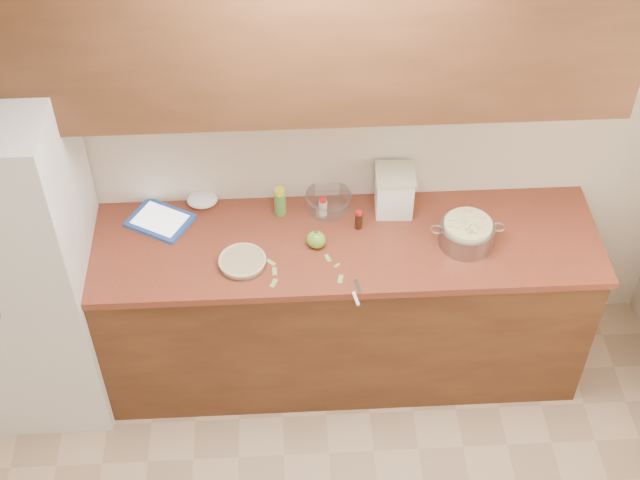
{
  "coord_description": "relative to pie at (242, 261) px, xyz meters",
  "views": [
    {
      "loc": [
        -0.17,
        -1.5,
        3.88
      ],
      "look_at": [
        -0.02,
        1.43,
        0.98
      ],
      "focal_mm": 50.0,
      "sensor_mm": 36.0,
      "label": 1
    }
  ],
  "objects": [
    {
      "name": "peel_b",
      "position": [
        0.14,
        -0.13,
        -0.02
      ],
      "size": [
        0.04,
        0.06,
        0.0
      ],
      "primitive_type": "cube",
      "rotation": [
        0.0,
        0.0,
        -1.98
      ],
      "color": "#89B357",
      "rests_on": "counter_run"
    },
    {
      "name": "peel_f",
      "position": [
        0.15,
        -0.05,
        -0.02
      ],
      "size": [
        0.02,
        0.05,
        0.0
      ],
      "primitive_type": "cube",
      "rotation": [
        0.0,
        0.0,
        -1.53
      ],
      "color": "#89B357",
      "rests_on": "counter_run"
    },
    {
      "name": "pie",
      "position": [
        0.0,
        0.0,
        0.0
      ],
      "size": [
        0.23,
        0.23,
        0.04
      ],
      "rotation": [
        0.0,
        0.0,
        -0.34
      ],
      "color": "silver",
      "rests_on": "counter_run"
    },
    {
      "name": "paper_towel",
      "position": [
        -0.2,
        0.42,
        0.01
      ],
      "size": [
        0.17,
        0.15,
        0.06
      ],
      "primitive_type": "ellipsoid",
      "rotation": [
        0.0,
        0.0,
        -0.18
      ],
      "color": "white",
      "rests_on": "counter_run"
    },
    {
      "name": "fridge",
      "position": [
        -1.06,
        0.09,
        -0.04
      ],
      "size": [
        0.7,
        0.7,
        1.8
      ],
      "primitive_type": "cube",
      "color": "silver",
      "rests_on": "ground"
    },
    {
      "name": "peel_e",
      "position": [
        0.43,
        -0.03,
        -0.02
      ],
      "size": [
        0.03,
        0.03,
        0.0
      ],
      "primitive_type": "cube",
      "rotation": [
        0.0,
        0.0,
        -2.43
      ],
      "color": "#89B357",
      "rests_on": "counter_run"
    },
    {
      "name": "counter_run",
      "position": [
        0.38,
        0.13,
        -0.48
      ],
      "size": [
        2.64,
        0.68,
        0.92
      ],
      "color": "brown",
      "rests_on": "ground"
    },
    {
      "name": "lemon_bottle",
      "position": [
        0.18,
        0.34,
        0.05
      ],
      "size": [
        0.06,
        0.06,
        0.15
      ],
      "rotation": [
        0.0,
        0.0,
        -0.14
      ],
      "color": "#4C8C38",
      "rests_on": "counter_run"
    },
    {
      "name": "peel_c",
      "position": [
        0.39,
        0.02,
        -0.02
      ],
      "size": [
        0.03,
        0.05,
        0.0
      ],
      "primitive_type": "cube",
      "rotation": [
        0.0,
        0.0,
        -1.24
      ],
      "color": "#89B357",
      "rests_on": "counter_run"
    },
    {
      "name": "mixing_bowl",
      "position": [
        0.42,
        0.37,
        0.03
      ],
      "size": [
        0.23,
        0.23,
        0.09
      ],
      "rotation": [
        0.0,
        0.0,
        0.16
      ],
      "color": "silver",
      "rests_on": "counter_run"
    },
    {
      "name": "paring_knife",
      "position": [
        0.51,
        -0.23,
        -0.01
      ],
      "size": [
        0.05,
        0.16,
        0.02
      ],
      "rotation": [
        0.0,
        0.0,
        0.2
      ],
      "color": "gray",
      "rests_on": "counter_run"
    },
    {
      "name": "peel_d",
      "position": [
        0.13,
        0.0,
        -0.02
      ],
      "size": [
        0.05,
        0.05,
        0.0
      ],
      "primitive_type": "cube",
      "rotation": [
        0.0,
        0.0,
        -0.79
      ],
      "color": "#89B357",
      "rests_on": "counter_run"
    },
    {
      "name": "flour_canister",
      "position": [
        0.73,
        0.34,
        0.1
      ],
      "size": [
        0.2,
        0.2,
        0.23
      ],
      "rotation": [
        0.0,
        0.0,
        -0.05
      ],
      "color": "white",
      "rests_on": "counter_run"
    },
    {
      "name": "apple_center",
      "position": [
        0.35,
        0.1,
        0.02
      ],
      "size": [
        0.08,
        0.08,
        0.1
      ],
      "color": "#6CA02C",
      "rests_on": "counter_run"
    },
    {
      "name": "cinnamon_shaker",
      "position": [
        0.39,
        0.32,
        0.03
      ],
      "size": [
        0.04,
        0.04,
        0.1
      ],
      "rotation": [
        0.0,
        0.0,
        -0.34
      ],
      "color": "beige",
      "rests_on": "counter_run"
    },
    {
      "name": "apple_left",
      "position": [
        0.34,
        0.1,
        0.02
      ],
      "size": [
        0.08,
        0.08,
        0.09
      ],
      "color": "#6CA02C",
      "rests_on": "counter_run"
    },
    {
      "name": "room_shell",
      "position": [
        0.38,
        -1.35,
        0.36
      ],
      "size": [
        3.6,
        3.6,
        3.6
      ],
      "color": "tan",
      "rests_on": "ground"
    },
    {
      "name": "upper_cabinets",
      "position": [
        0.38,
        0.28,
        1.01
      ],
      "size": [
        2.6,
        0.34,
        0.7
      ],
      "primitive_type": "cube",
      "color": "brown",
      "rests_on": "room_shell"
    },
    {
      "name": "peel_a",
      "position": [
        0.44,
        -0.12,
        -0.02
      ],
      "size": [
        0.03,
        0.05,
        0.0
      ],
      "primitive_type": "cube",
      "rotation": [
        0.0,
        0.0,
        -1.78
      ],
      "color": "#89B357",
      "rests_on": "counter_run"
    },
    {
      "name": "colander",
      "position": [
        1.05,
        0.08,
        0.04
      ],
      "size": [
        0.35,
        0.26,
        0.13
      ],
      "rotation": [
        0.0,
        0.0,
        -0.19
      ],
      "color": "gray",
      "rests_on": "counter_run"
    },
    {
      "name": "tablet",
      "position": [
        -0.4,
        0.31,
        -0.01
      ],
      "size": [
        0.35,
        0.33,
        0.02
      ],
      "rotation": [
        0.0,
        0.0,
        -0.52
      ],
      "color": "#244DB1",
      "rests_on": "counter_run"
    },
    {
      "name": "vanilla_bottle",
      "position": [
        0.55,
        0.22,
        0.03
      ],
      "size": [
        0.04,
        0.04,
        0.1
      ],
      "rotation": [
        0.0,
        0.0,
        0.22
      ],
      "color": "black",
      "rests_on": "counter_run"
    }
  ]
}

